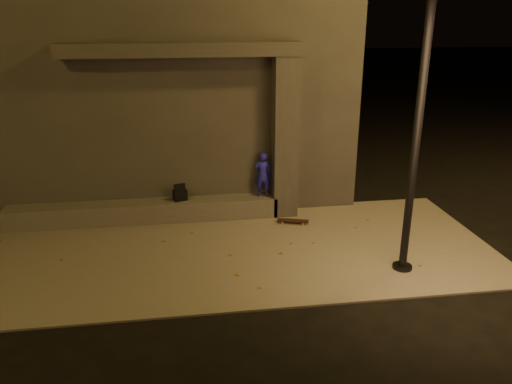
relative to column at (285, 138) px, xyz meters
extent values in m
plane|color=black|center=(-1.70, -3.75, -1.84)|extent=(120.00, 120.00, 0.00)
cube|color=slate|center=(-1.70, -1.75, -1.82)|extent=(11.00, 4.40, 0.04)
cube|color=#3B3836|center=(-2.70, 2.75, 0.76)|extent=(9.00, 5.00, 5.20)
cube|color=#58554F|center=(-3.20, 0.00, -1.58)|extent=(6.00, 0.55, 0.45)
cube|color=#3B3836|center=(0.00, 0.00, 0.00)|extent=(0.55, 0.55, 3.60)
cube|color=#3B3836|center=(-2.20, 0.05, 1.94)|extent=(5.00, 0.70, 0.28)
imported|color=#1F1CB7|center=(-0.50, 0.00, -0.83)|extent=(0.41, 0.29, 1.04)
cube|color=black|center=(-2.39, 0.00, -1.23)|extent=(0.34, 0.27, 0.24)
cube|color=black|center=(-2.39, 0.00, -1.02)|extent=(0.26, 0.11, 0.17)
cube|color=black|center=(0.09, -0.65, -1.73)|extent=(0.71, 0.37, 0.01)
cylinder|color=#B09746|center=(0.33, -0.65, -1.78)|extent=(0.05, 0.04, 0.05)
cylinder|color=#B09746|center=(0.29, -0.78, -1.78)|extent=(0.05, 0.04, 0.05)
cylinder|color=#B09746|center=(-0.11, -0.52, -1.78)|extent=(0.05, 0.04, 0.05)
cylinder|color=#B09746|center=(-0.15, -0.65, -1.78)|extent=(0.05, 0.04, 0.05)
cube|color=#99999E|center=(0.31, -0.72, -1.75)|extent=(0.08, 0.15, 0.01)
cube|color=#99999E|center=(-0.13, -0.58, -1.75)|extent=(0.08, 0.15, 0.01)
cylinder|color=black|center=(1.64, -2.98, 1.74)|extent=(0.14, 0.14, 7.16)
cylinder|color=black|center=(1.64, -2.98, -1.79)|extent=(0.36, 0.36, 0.10)
camera|label=1|loc=(-2.21, -10.70, 2.65)|focal=35.00mm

